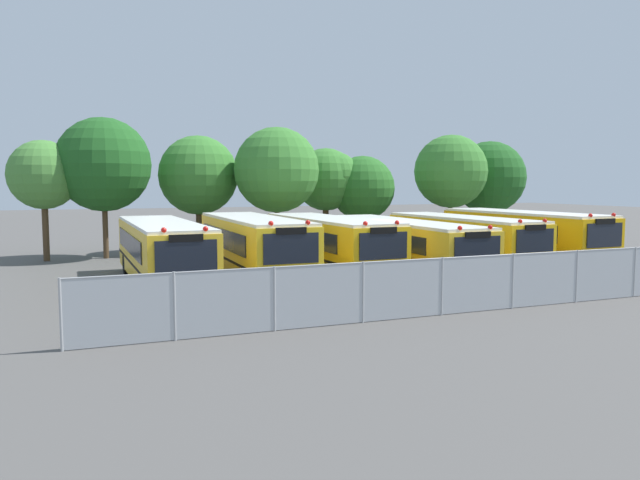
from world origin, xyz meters
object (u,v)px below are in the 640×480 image
Objects in this scene: school_bus_3 at (402,243)px; traffic_cone at (200,314)px; tree_5 at (363,188)px; tree_1 at (102,165)px; tree_2 at (198,174)px; tree_6 at (450,170)px; school_bus_5 at (523,235)px; school_bus_1 at (253,246)px; tree_7 at (490,176)px; school_bus_2 at (329,243)px; tree_4 at (329,179)px; tree_3 at (276,169)px; school_bus_4 at (462,239)px; school_bus_0 at (162,250)px; tree_0 at (42,174)px.

school_bus_3 is 12.73m from traffic_cone.
tree_1 is at bearing -178.47° from tree_5.
tree_6 is (15.84, -2.49, 0.29)m from tree_2.
school_bus_5 reaches higher than traffic_cone.
school_bus_1 is 14.13m from school_bus_5.
school_bus_5 is at bearing -39.22° from tree_2.
tree_7 reaches higher than school_bus_5.
tree_4 reaches higher than school_bus_2.
school_bus_3 is at bearing -71.53° from tree_3.
tree_5 reaches higher than school_bus_4.
tree_5 is at bearing -143.17° from school_bus_0.
school_bus_2 is 1.00× the size of school_bus_4.
tree_1 is 15.91m from tree_5.
tree_3 is 1.01× the size of tree_6.
school_bus_2 is (3.51, 0.26, -0.05)m from school_bus_1.
tree_2 is (-3.50, 11.39, 3.20)m from school_bus_2.
tree_3 is (12.21, -1.56, 0.31)m from tree_0.
school_bus_5 is 1.62× the size of tree_0.
tree_2 is at bearing -108.32° from school_bus_0.
tree_2 is at bearing 176.30° from tree_7.
tree_3 is 1.24× the size of tree_5.
school_bus_4 is at bearing -89.67° from tree_5.
tree_2 is 10.53m from tree_5.
tree_3 is 1.04× the size of tree_7.
tree_1 reaches higher than tree_5.
tree_2 reaches higher than school_bus_2.
school_bus_4 is 11.47m from tree_3.
tree_1 is (-1.67, 10.37, 3.63)m from school_bus_0.
tree_4 is at bearing 57.33° from traffic_cone.
school_bus_4 is 21.69m from tree_0.
tree_2 is (-14.11, 11.52, 3.15)m from school_bus_5.
school_bus_5 is 13.12m from tree_4.
school_bus_4 is at bearing -172.54° from school_bus_3.
tree_5 is 9.57× the size of traffic_cone.
traffic_cone is at bearing -122.67° from tree_4.
school_bus_0 is 12.10m from tree_3.
school_bus_3 is 1.98× the size of tree_5.
school_bus_1 is 1.32× the size of tree_1.
school_bus_3 is 1.61× the size of tree_6.
traffic_cone is at bearing -143.44° from tree_7.
tree_3 is 11.94m from tree_6.
tree_5 is 0.84× the size of tree_7.
school_bus_3 is at bearing -41.05° from tree_1.
tree_1 is 1.30× the size of tree_5.
school_bus_1 reaches higher than school_bus_3.
tree_5 reaches higher than school_bus_3.
school_bus_4 is (14.24, 0.09, -0.04)m from school_bus_0.
school_bus_0 is at bearing -1.63° from school_bus_5.
tree_4 is at bearing 4.18° from tree_1.
tree_0 reaches higher than school_bus_3.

